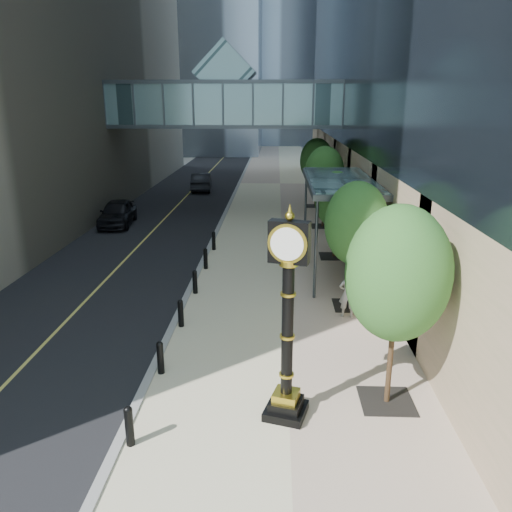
% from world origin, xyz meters
% --- Properties ---
extents(ground, '(320.00, 320.00, 0.00)m').
position_xyz_m(ground, '(0.00, 0.00, 0.00)').
color(ground, gray).
rests_on(ground, ground).
extents(road, '(8.00, 180.00, 0.02)m').
position_xyz_m(road, '(-7.00, 40.00, 0.01)').
color(road, black).
rests_on(road, ground).
extents(sidewalk, '(8.00, 180.00, 0.06)m').
position_xyz_m(sidewalk, '(1.00, 40.00, 0.03)').
color(sidewalk, beige).
rests_on(sidewalk, ground).
extents(curb, '(0.25, 180.00, 0.07)m').
position_xyz_m(curb, '(-3.00, 40.00, 0.04)').
color(curb, gray).
rests_on(curb, ground).
extents(skywalk, '(17.00, 4.20, 5.80)m').
position_xyz_m(skywalk, '(-3.00, 28.00, 7.71)').
color(skywalk, slate).
rests_on(skywalk, ground).
extents(entrance_canopy, '(3.00, 8.00, 4.38)m').
position_xyz_m(entrance_canopy, '(3.48, 14.00, 4.19)').
color(entrance_canopy, '#383F44').
rests_on(entrance_canopy, ground).
extents(bollard_row, '(0.20, 16.20, 0.90)m').
position_xyz_m(bollard_row, '(-2.70, 9.00, 0.51)').
color(bollard_row, black).
rests_on(bollard_row, sidewalk).
extents(street_trees, '(2.59, 28.53, 5.31)m').
position_xyz_m(street_trees, '(3.60, 15.73, 3.42)').
color(street_trees, black).
rests_on(street_trees, sidewalk).
extents(street_clock, '(1.22, 1.22, 5.27)m').
position_xyz_m(street_clock, '(0.91, 2.31, 2.35)').
color(street_clock, black).
rests_on(street_clock, sidewalk).
extents(pedestrian, '(0.68, 0.47, 1.80)m').
position_xyz_m(pedestrian, '(3.27, 8.48, 0.96)').
color(pedestrian, '#A29E94').
rests_on(pedestrian, sidewalk).
extents(car_near, '(2.32, 4.89, 1.62)m').
position_xyz_m(car_near, '(-9.61, 22.54, 0.83)').
color(car_near, black).
rests_on(car_near, road).
extents(car_far, '(2.10, 4.91, 1.57)m').
position_xyz_m(car_far, '(-6.12, 36.03, 0.81)').
color(car_far, black).
rests_on(car_far, road).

